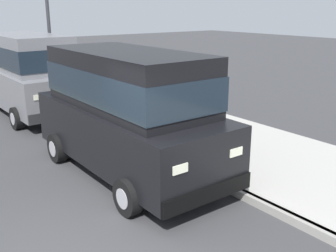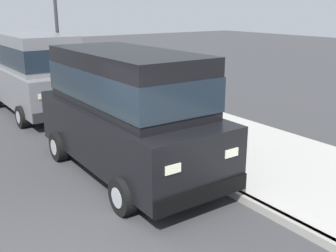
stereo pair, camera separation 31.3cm
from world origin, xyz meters
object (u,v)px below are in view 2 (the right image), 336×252
car_black_van (127,107)px  car_grey_van (35,70)px  dog_black (223,134)px  street_lamp (56,19)px

car_black_van → car_grey_van: bearing=89.9°
car_black_van → dog_black: size_ratio=7.05×
street_lamp → car_black_van: bearing=-100.3°
car_grey_van → street_lamp: size_ratio=1.12×
car_grey_van → dog_black: car_grey_van is taller
car_grey_van → dog_black: bearing=-68.6°
dog_black → street_lamp: street_lamp is taller
car_black_van → street_lamp: bearing=79.7°
car_black_van → car_grey_van: same height
car_grey_van → dog_black: (2.44, -6.22, -0.97)m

